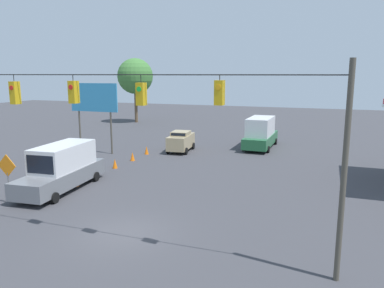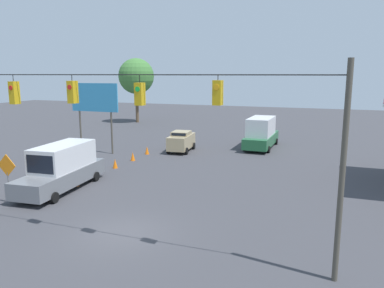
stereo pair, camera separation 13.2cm
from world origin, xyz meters
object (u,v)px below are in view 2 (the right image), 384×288
Objects in this scene: overhead_signal_span at (105,128)px; roadside_billboard at (95,101)px; sedan_tan_withflow_far at (181,141)px; traffic_cone_nearest at (46,194)px; traffic_cone_third at (97,172)px; traffic_cone_second at (76,181)px; traffic_cone_fifth at (133,156)px; traffic_cone_fourth at (115,164)px; work_zone_sign at (7,169)px; box_truck_green_oncoming_deep at (261,133)px; tree_horizon_left at (136,76)px; traffic_cone_farthest at (147,150)px; box_truck_grey_parked_shoulder at (62,167)px.

overhead_signal_span is 2.90× the size of roadside_billboard.
sedan_tan_withflow_far is 5.60× the size of traffic_cone_nearest.
roadside_billboard is (4.99, -7.28, 4.39)m from traffic_cone_third.
traffic_cone_second is 1.00× the size of traffic_cone_fifth.
traffic_cone_second is at bearing -43.68° from overhead_signal_span.
overhead_signal_span is at bearing 126.02° from roadside_billboard.
traffic_cone_second is 5.02m from traffic_cone_fourth.
traffic_cone_fifth is 0.26× the size of work_zone_sign.
traffic_cone_second is (6.57, -6.27, -4.64)m from overhead_signal_span.
box_truck_green_oncoming_deep reaches higher than traffic_cone_fourth.
traffic_cone_second is at bearing 90.93° from traffic_cone_fifth.
tree_horizon_left reaches higher than traffic_cone_third.
box_truck_green_oncoming_deep reaches higher than traffic_cone_farthest.
roadside_billboard reaches higher than traffic_cone_nearest.
box_truck_green_oncoming_deep reaches higher than traffic_cone_nearest.
traffic_cone_nearest is 0.26× the size of work_zone_sign.
tree_horizon_left is (11.76, -31.48, 5.47)m from box_truck_grey_parked_shoulder.
traffic_cone_nearest is 1.00× the size of traffic_cone_fourth.
roadside_billboard is (4.82, -4.58, 4.39)m from traffic_cone_fourth.
tree_horizon_left is at bearing -71.22° from roadside_billboard.
traffic_cone_fourth is 7.96m from roadside_billboard.
tree_horizon_left is at bearing -68.41° from traffic_cone_second.
traffic_cone_fourth is (0.15, -5.02, 0.00)m from traffic_cone_second.
tree_horizon_left is at bearing -72.90° from work_zone_sign.
overhead_signal_span is 19.62m from roadside_billboard.
traffic_cone_second is at bearing 117.39° from roadside_billboard.
traffic_cone_second is at bearing -117.01° from box_truck_grey_parked_shoulder.
traffic_cone_third and traffic_cone_fifth have the same top height.
traffic_cone_third is (9.05, 14.75, -1.13)m from box_truck_green_oncoming_deep.
box_truck_grey_parked_shoulder is 9.95× the size of traffic_cone_third.
traffic_cone_nearest is 0.08× the size of tree_horizon_left.
box_truck_grey_parked_shoulder is 2.38m from traffic_cone_nearest.
traffic_cone_second is at bearing 79.93° from sedan_tan_withflow_far.
traffic_cone_nearest is at bearing 90.97° from traffic_cone_fifth.
overhead_signal_span reaches higher than traffic_cone_fifth.
box_truck_green_oncoming_deep is 9.57× the size of traffic_cone_third.
tree_horizon_left is (10.69, -34.74, 4.90)m from work_zone_sign.
box_truck_grey_parked_shoulder reaches higher than work_zone_sign.
box_truck_green_oncoming_deep is at bearing -144.58° from traffic_cone_farthest.
traffic_cone_farthest is (0.02, -5.47, 0.00)m from traffic_cone_fourth.
overhead_signal_span is 11.76m from traffic_cone_third.
overhead_signal_span is at bearing 102.68° from sedan_tan_withflow_far.
traffic_cone_fourth is 1.00× the size of traffic_cone_farthest.
work_zone_sign reaches higher than traffic_cone_fifth.
work_zone_sign reaches higher than traffic_cone_third.
traffic_cone_second and traffic_cone_fifth have the same top height.
tree_horizon_left is (14.42, -17.89, 5.88)m from sedan_tan_withflow_far.
roadside_billboard is (4.58, -10.37, 3.35)m from box_truck_grey_parked_shoulder.
traffic_cone_fifth and traffic_cone_farthest have the same top height.
tree_horizon_left reaches higher than traffic_cone_fifth.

